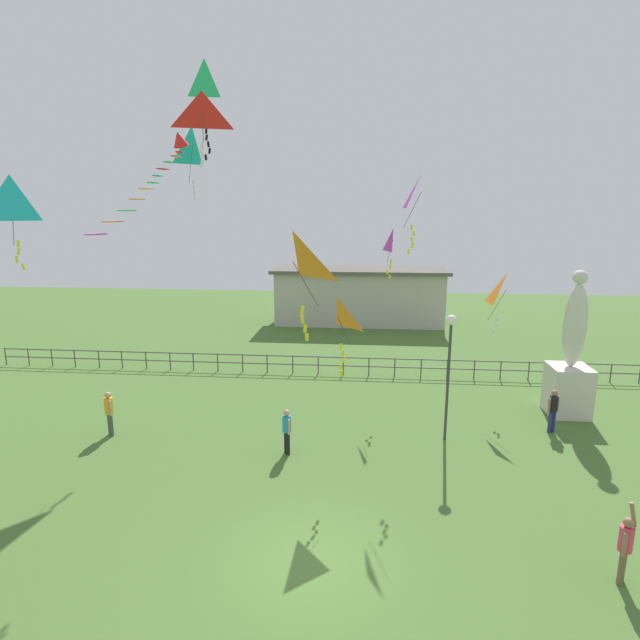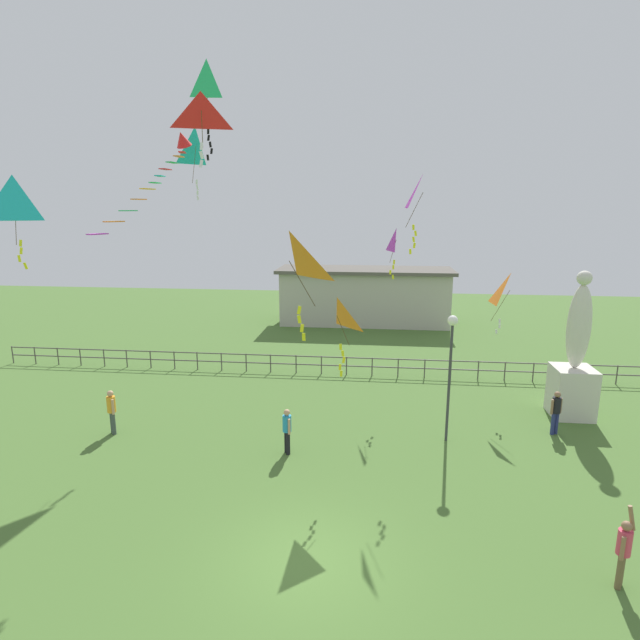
{
  "view_description": "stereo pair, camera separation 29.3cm",
  "coord_description": "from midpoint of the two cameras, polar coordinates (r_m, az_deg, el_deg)",
  "views": [
    {
      "loc": [
        1.19,
        -10.58,
        8.31
      ],
      "look_at": [
        -0.24,
        5.16,
        4.8
      ],
      "focal_mm": 28.55,
      "sensor_mm": 36.0,
      "label": 1
    },
    {
      "loc": [
        1.48,
        -10.55,
        8.31
      ],
      "look_at": [
        -0.24,
        5.16,
        4.8
      ],
      "focal_mm": 28.55,
      "sensor_mm": 36.0,
      "label": 2
    }
  ],
  "objects": [
    {
      "name": "person_1",
      "position": [
        14.05,
        30.48,
        -20.91
      ],
      "size": [
        0.42,
        0.45,
        1.92
      ],
      "color": "brown",
      "rests_on": "ground_plane"
    },
    {
      "name": "kite_5",
      "position": [
        17.23,
        -31.65,
        11.3
      ],
      "size": [
        1.23,
        0.85,
        2.65
      ],
      "color": "#19B2B2"
    },
    {
      "name": "kite_7",
      "position": [
        22.57,
        19.77,
        3.08
      ],
      "size": [
        1.07,
        0.92,
        2.53
      ],
      "color": "orange"
    },
    {
      "name": "kite_4",
      "position": [
        15.57,
        1.44,
        0.22
      ],
      "size": [
        1.04,
        1.09,
        2.53
      ],
      "color": "orange"
    },
    {
      "name": "lamppost",
      "position": [
        18.46,
        13.89,
        -3.37
      ],
      "size": [
        0.36,
        0.36,
        4.66
      ],
      "color": "#38383D",
      "rests_on": "ground_plane"
    },
    {
      "name": "kite_6",
      "position": [
        19.21,
        10.75,
        13.56
      ],
      "size": [
        0.91,
        0.76,
        2.85
      ],
      "color": "#B22DB2"
    },
    {
      "name": "waterfront_railing",
      "position": [
        25.8,
        1.13,
        -4.81
      ],
      "size": [
        36.06,
        0.06,
        0.95
      ],
      "color": "#4C4742",
      "rests_on": "ground_plane"
    },
    {
      "name": "person_0",
      "position": [
        17.77,
        -4.22,
        -12.04
      ],
      "size": [
        0.3,
        0.43,
        1.61
      ],
      "color": "black",
      "rests_on": "ground_plane"
    },
    {
      "name": "statue_monument",
      "position": [
        22.87,
        25.9,
        -4.84
      ],
      "size": [
        1.55,
        1.55,
        5.93
      ],
      "color": "beige",
      "rests_on": "ground_plane"
    },
    {
      "name": "streamer_kite",
      "position": [
        21.16,
        -16.44,
        18.15
      ],
      "size": [
        1.01,
        6.9,
        3.76
      ],
      "color": "red"
    },
    {
      "name": "kite_3",
      "position": [
        22.87,
        7.81,
        8.7
      ],
      "size": [
        0.52,
        0.99,
        2.24
      ],
      "color": "#B22DB2"
    },
    {
      "name": "person_3",
      "position": [
        21.11,
        24.3,
        -8.99
      ],
      "size": [
        0.46,
        0.31,
        1.68
      ],
      "color": "navy",
      "rests_on": "ground_plane"
    },
    {
      "name": "kite_0",
      "position": [
        19.84,
        -13.18,
        24.14
      ],
      "size": [
        0.92,
        1.18,
        3.32
      ],
      "color": "#1EB759"
    },
    {
      "name": "kite_2",
      "position": [
        14.36,
        -13.67,
        21.73
      ],
      "size": [
        1.23,
        0.75,
        1.83
      ],
      "color": "red"
    },
    {
      "name": "kite_8",
      "position": [
        11.63,
        -3.75,
        6.33
      ],
      "size": [
        1.27,
        1.26,
        2.52
      ],
      "color": "orange"
    },
    {
      "name": "ground_plane",
      "position": [
        13.51,
        -1.74,
        -25.43
      ],
      "size": [
        80.0,
        80.0,
        0.0
      ],
      "primitive_type": "plane",
      "color": "#476B2D"
    },
    {
      "name": "kite_1",
      "position": [
        22.84,
        -14.46,
        18.25
      ],
      "size": [
        1.01,
        1.09,
        2.96
      ],
      "color": "#19B2B2"
    },
    {
      "name": "person_2",
      "position": [
        20.63,
        -22.94,
        -9.33
      ],
      "size": [
        0.38,
        0.4,
        1.7
      ],
      "color": "#3F4C47",
      "rests_on": "ground_plane"
    },
    {
      "name": "pavilion_building",
      "position": [
        37.11,
        4.2,
        2.75
      ],
      "size": [
        12.5,
        4.31,
        4.0
      ],
      "color": "#B7B2A3",
      "rests_on": "ground_plane"
    }
  ]
}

